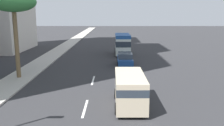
# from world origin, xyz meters

# --- Properties ---
(ground_plane) EXTENTS (198.00, 198.00, 0.00)m
(ground_plane) POSITION_xyz_m (31.50, 0.00, 0.00)
(ground_plane) COLOR #2D2D30
(sidewalk_right) EXTENTS (162.00, 2.87, 0.15)m
(sidewalk_right) POSITION_xyz_m (31.50, 7.31, 0.07)
(sidewalk_right) COLOR #B2ADA3
(sidewalk_right) RESTS_ON ground_plane
(lane_stripe_mid) EXTENTS (3.20, 0.16, 0.01)m
(lane_stripe_mid) POSITION_xyz_m (13.56, 0.00, 0.01)
(lane_stripe_mid) COLOR silver
(lane_stripe_mid) RESTS_ON ground_plane
(lane_stripe_far) EXTENTS (3.20, 0.16, 0.01)m
(lane_stripe_far) POSITION_xyz_m (20.68, 0.00, 0.01)
(lane_stripe_far) COLOR silver
(lane_stripe_far) RESTS_ON ground_plane
(minibus_lead) EXTENTS (6.13, 2.35, 3.18)m
(minibus_lead) POSITION_xyz_m (35.98, -3.44, 1.74)
(minibus_lead) COLOR silver
(minibus_lead) RESTS_ON ground_plane
(van_second) EXTENTS (4.98, 2.09, 2.21)m
(van_second) POSITION_xyz_m (14.09, -3.03, 1.27)
(van_second) COLOR beige
(van_second) RESTS_ON ground_plane
(car_fourth) EXTENTS (4.75, 1.89, 1.57)m
(car_fourth) POSITION_xyz_m (27.85, -3.40, 0.75)
(car_fourth) COLOR #1E478C
(car_fourth) RESTS_ON ground_plane
(palm_tree) EXTENTS (4.18, 4.18, 8.13)m
(palm_tree) POSITION_xyz_m (21.36, 7.34, 7.22)
(palm_tree) COLOR brown
(palm_tree) RESTS_ON sidewalk_right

